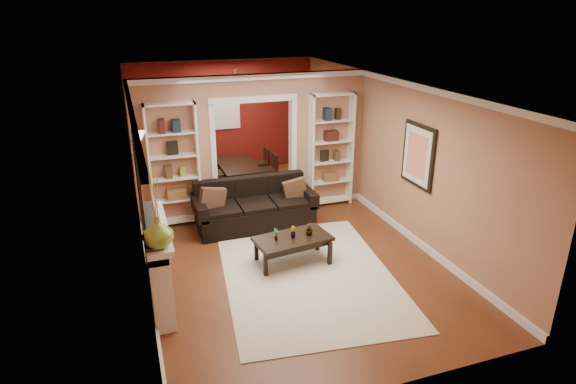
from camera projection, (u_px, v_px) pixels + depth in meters
name	position (u px, v px, depth m)	size (l,w,h in m)	color
floor	(273.00, 234.00, 8.70)	(8.00, 8.00, 0.00)	brown
ceiling	(271.00, 83.00, 7.74)	(8.00, 8.00, 0.00)	white
wall_back	(224.00, 117.00, 11.75)	(8.00, 8.00, 0.00)	#AF775C
wall_front	(394.00, 279.00, 4.69)	(8.00, 8.00, 0.00)	#AF775C
wall_left	(135.00, 177.00, 7.53)	(8.00, 8.00, 0.00)	#AF775C
wall_right	(388.00, 151.00, 8.90)	(8.00, 8.00, 0.00)	#AF775C
partition_wall	(254.00, 145.00, 9.28)	(4.50, 0.15, 2.70)	#AF775C
red_back_panel	(224.00, 118.00, 11.73)	(4.44, 0.04, 2.64)	maroon
dining_window	(224.00, 109.00, 11.62)	(0.78, 0.03, 0.98)	#8CA5CC
area_rug	(308.00, 275.00, 7.36)	(2.51, 3.51, 0.01)	beige
sofa	(255.00, 205.00, 8.88)	(2.22, 0.96, 0.87)	black
pillow_left	(212.00, 199.00, 8.54)	(0.46, 0.13, 0.46)	brown
pillow_right	(295.00, 190.00, 9.03)	(0.42, 0.12, 0.42)	brown
coffee_table	(293.00, 250.00, 7.65)	(1.18, 0.64, 0.45)	black
plant_left	(276.00, 234.00, 7.45)	(0.11, 0.07, 0.20)	#336626
plant_center	(293.00, 232.00, 7.54)	(0.10, 0.08, 0.19)	#336626
plant_right	(309.00, 229.00, 7.62)	(0.12, 0.12, 0.21)	#336626
bookshelf_left	(174.00, 166.00, 8.72)	(0.90, 0.30, 2.30)	white
bookshelf_right	(331.00, 150.00, 9.67)	(0.90, 0.30, 2.30)	white
fireplace	(159.00, 264.00, 6.53)	(0.32, 1.70, 1.16)	white
vase	(158.00, 232.00, 5.67)	(0.37, 0.37, 0.38)	olive
mirror	(138.00, 180.00, 6.05)	(0.03, 0.95, 1.10)	silver
wall_sconce	(137.00, 138.00, 7.87)	(0.18, 0.18, 0.22)	#FFE0A5
framed_art	(418.00, 155.00, 7.94)	(0.04, 0.85, 1.05)	black
dining_table	(239.00, 175.00, 11.02)	(0.82, 1.47, 0.52)	black
dining_chair_nw	(218.00, 174.00, 10.53)	(0.43, 0.43, 0.87)	black
dining_chair_ne	(266.00, 170.00, 10.88)	(0.39, 0.39, 0.79)	black
dining_chair_sw	(212.00, 167.00, 11.07)	(0.40, 0.40, 0.82)	black
dining_chair_se	(258.00, 163.00, 11.41)	(0.38, 0.38, 0.77)	black
chandelier	(235.00, 98.00, 10.36)	(0.50, 0.50, 0.30)	#382D19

